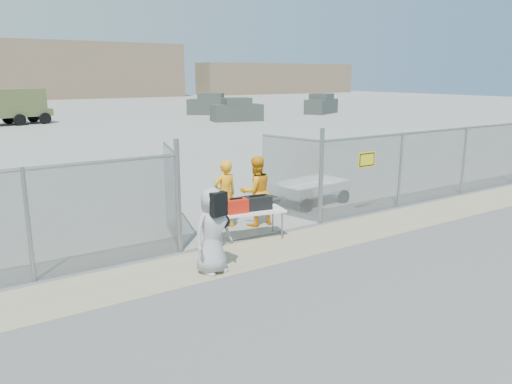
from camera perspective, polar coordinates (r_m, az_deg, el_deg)
ground at (r=10.60m, az=5.97°, el=-7.89°), size 160.00×160.00×0.00m
tarmac_inside at (r=50.18m, az=-26.02°, el=7.59°), size 160.00×80.00×0.01m
dirt_strip at (r=11.34m, az=2.78°, el=-6.36°), size 44.00×1.60×0.01m
distant_hills at (r=86.38m, az=-26.22°, el=12.41°), size 140.00×6.00×9.00m
chain_link_fence at (r=11.82m, az=-0.00°, el=0.00°), size 40.00×0.20×2.20m
folding_table at (r=11.77m, az=-0.90°, el=-3.80°), size 1.80×1.04×0.72m
orange_bag at (r=11.47m, az=-2.28°, el=-1.59°), size 0.53×0.38×0.31m
black_duffel at (r=11.75m, az=0.12°, el=-1.23°), size 0.69×0.47×0.31m
security_worker_left at (r=12.56m, az=-3.56°, el=-0.30°), size 0.65×0.45×1.74m
security_worker_right at (r=12.76m, az=-0.01°, el=0.09°), size 0.93×0.75×1.81m
visitor at (r=9.74m, az=-4.99°, el=-4.43°), size 0.92×0.69×1.72m
utility_trailer at (r=15.17m, az=6.17°, el=0.03°), size 3.14×1.90×0.72m
military_truck at (r=43.28m, az=-26.27°, el=8.70°), size 6.13×3.45×2.76m
parked_vehicle_near at (r=42.29m, az=-2.23°, el=9.37°), size 4.50×2.76×1.89m
parked_vehicle_mid at (r=49.43m, az=-5.17°, el=9.96°), size 4.75×4.30×2.01m
parked_vehicle_far at (r=50.97m, az=7.48°, el=9.96°), size 4.68×3.68×1.93m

